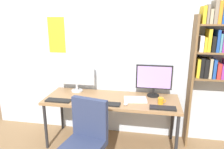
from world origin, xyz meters
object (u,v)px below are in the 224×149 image
desk (111,102)px  monitor_right (154,79)px  keyboard_right (163,108)px  laptop_closed (135,100)px  keyboard_left (58,100)px  computer_mouse (126,104)px  monitor_left (76,76)px  coffee_mug (161,101)px  keyboard_center (108,104)px  bookshelf (220,56)px

desk → monitor_right: 0.71m
keyboard_right → laptop_closed: bearing=149.4°
keyboard_left → keyboard_right: 1.44m
computer_mouse → monitor_left: bearing=154.0°
desk → computer_mouse: bearing=-39.6°
keyboard_left → coffee_mug: size_ratio=3.38×
laptop_closed → coffee_mug: 0.36m
monitor_right → coffee_mug: 0.38m
keyboard_center → laptop_closed: bearing=32.2°
bookshelf → keyboard_left: (-2.19, -0.46, -0.63)m
computer_mouse → laptop_closed: size_ratio=0.30×
desk → coffee_mug: size_ratio=18.32×
keyboard_left → computer_mouse: computer_mouse is taller
keyboard_center → keyboard_right: 0.72m
monitor_left → laptop_closed: monitor_left is taller
monitor_right → keyboard_center: (-0.60, -0.44, -0.26)m
keyboard_left → coffee_mug: coffee_mug is taller
monitor_left → keyboard_left: bearing=-105.3°
monitor_right → computer_mouse: size_ratio=5.50×
keyboard_left → bookshelf: bearing=11.9°
laptop_closed → coffee_mug: (0.35, -0.07, 0.03)m
bookshelf → keyboard_right: bookshelf is taller
monitor_right → coffee_mug: (0.10, -0.29, -0.22)m
keyboard_left → computer_mouse: size_ratio=3.73×
monitor_left → computer_mouse: 0.96m
laptop_closed → coffee_mug: coffee_mug is taller
desk → laptop_closed: bearing=-1.7°
monitor_left → computer_mouse: (0.83, -0.41, -0.24)m
keyboard_left → coffee_mug: 1.43m
keyboard_right → laptop_closed: (-0.37, 0.22, 0.00)m
monitor_left → keyboard_left: 0.52m
desk → keyboard_left: 0.76m
monitor_right → keyboard_right: 0.53m
bookshelf → computer_mouse: (-1.23, -0.42, -0.62)m
laptop_closed → coffee_mug: size_ratio=3.02×
keyboard_right → computer_mouse: 0.49m
coffee_mug → keyboard_center: bearing=-167.7°
monitor_right → coffee_mug: bearing=-70.6°
monitor_right → keyboard_center: size_ratio=1.63×
computer_mouse → monitor_right: bearing=47.9°
bookshelf → monitor_left: bearing=-179.5°
bookshelf → keyboard_right: size_ratio=6.16×
keyboard_center → coffee_mug: bearing=12.3°
keyboard_left → computer_mouse: (0.95, 0.04, 0.01)m
desk → monitor_left: size_ratio=3.35×
bookshelf → monitor_right: bearing=-178.8°
monitor_right → laptop_closed: bearing=-138.4°
keyboard_center → computer_mouse: bearing=8.9°
desk → computer_mouse: 0.31m
monitor_right → keyboard_center: 0.79m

